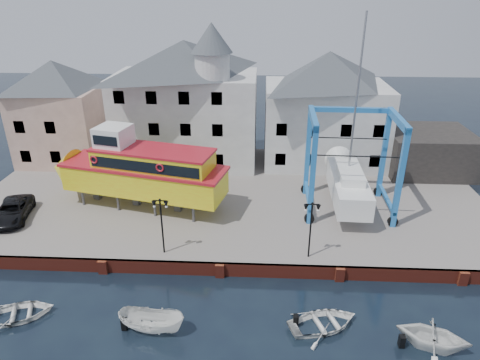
{
  "coord_description": "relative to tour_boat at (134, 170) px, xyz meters",
  "views": [
    {
      "loc": [
        2.56,
        -23.49,
        18.06
      ],
      "look_at": [
        1.0,
        7.0,
        4.0
      ],
      "focal_mm": 32.0,
      "sensor_mm": 36.0,
      "label": 1
    }
  ],
  "objects": [
    {
      "name": "quay_wall",
      "position": [
        7.78,
        -8.01,
        -3.7
      ],
      "size": [
        44.0,
        0.47,
        1.0
      ],
      "color": "maroon",
      "rests_on": "ground"
    },
    {
      "name": "motorboat_b",
      "position": [
        14.18,
        -12.48,
        -4.2
      ],
      "size": [
        4.9,
        4.19,
        0.86
      ],
      "primitive_type": "imported",
      "rotation": [
        0.0,
        0.0,
        1.92
      ],
      "color": "white",
      "rests_on": "ground"
    },
    {
      "name": "travel_lift",
      "position": [
        17.54,
        1.12,
        -0.64
      ],
      "size": [
        7.32,
        10.23,
        15.35
      ],
      "rotation": [
        0.0,
        0.0,
        -0.03
      ],
      "color": "#2379BE",
      "rests_on": "hardstanding"
    },
    {
      "name": "building_white_main",
      "position": [
        2.91,
        10.27,
        3.15
      ],
      "size": [
        14.0,
        8.3,
        14.0
      ],
      "color": "#B9B9B7",
      "rests_on": "hardstanding"
    },
    {
      "name": "hardstanding",
      "position": [
        7.78,
        2.88,
        -3.7
      ],
      "size": [
        44.0,
        22.0,
        1.0
      ],
      "primitive_type": "cube",
      "color": "slate",
      "rests_on": "ground"
    },
    {
      "name": "building_pink",
      "position": [
        -10.22,
        9.88,
        1.95
      ],
      "size": [
        8.0,
        7.0,
        10.3
      ],
      "color": "tan",
      "rests_on": "hardstanding"
    },
    {
      "name": "building_white_right",
      "position": [
        16.78,
        10.88,
        2.4
      ],
      "size": [
        12.0,
        8.0,
        11.2
      ],
      "color": "#B9B9B7",
      "rests_on": "hardstanding"
    },
    {
      "name": "van",
      "position": [
        -9.18,
        -2.9,
        -2.49
      ],
      "size": [
        3.4,
        5.47,
        1.41
      ],
      "primitive_type": "imported",
      "rotation": [
        0.0,
        0.0,
        0.22
      ],
      "color": "black",
      "rests_on": "hardstanding"
    },
    {
      "name": "shed_dark",
      "position": [
        26.78,
        8.88,
        -1.2
      ],
      "size": [
        8.0,
        7.0,
        4.0
      ],
      "primitive_type": "cube",
      "color": "black",
      "rests_on": "hardstanding"
    },
    {
      "name": "lamp_post_left",
      "position": [
        3.78,
        -6.92,
        -0.02
      ],
      "size": [
        1.12,
        0.32,
        4.2
      ],
      "color": "black",
      "rests_on": "hardstanding"
    },
    {
      "name": "motorboat_d",
      "position": [
        -3.83,
        -12.66,
        -4.2
      ],
      "size": [
        4.79,
        4.13,
        0.83
      ],
      "primitive_type": "imported",
      "rotation": [
        0.0,
        0.0,
        1.94
      ],
      "color": "white",
      "rests_on": "ground"
    },
    {
      "name": "tour_boat",
      "position": [
        0.0,
        0.0,
        0.0
      ],
      "size": [
        16.0,
        7.24,
        6.78
      ],
      "rotation": [
        0.0,
        0.0,
        -0.24
      ],
      "color": "#59595E",
      "rests_on": "hardstanding"
    },
    {
      "name": "motorboat_c",
      "position": [
        19.83,
        -13.77,
        -4.2
      ],
      "size": [
        4.64,
        4.32,
        1.99
      ],
      "primitive_type": "imported",
      "rotation": [
        0.0,
        0.0,
        1.24
      ],
      "color": "white",
      "rests_on": "ground"
    },
    {
      "name": "lamp_post_right",
      "position": [
        13.78,
        -6.92,
        -0.02
      ],
      "size": [
        1.12,
        0.32,
        4.2
      ],
      "color": "black",
      "rests_on": "hardstanding"
    },
    {
      "name": "ground",
      "position": [
        7.78,
        -8.12,
        -4.2
      ],
      "size": [
        140.0,
        140.0,
        0.0
      ],
      "primitive_type": "plane",
      "color": "black",
      "rests_on": "ground"
    },
    {
      "name": "motorboat_a",
      "position": [
        4.39,
        -13.27,
        -4.2
      ],
      "size": [
        4.06,
        1.97,
        1.51
      ],
      "primitive_type": "imported",
      "rotation": [
        0.0,
        0.0,
        1.44
      ],
      "color": "white",
      "rests_on": "ground"
    }
  ]
}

